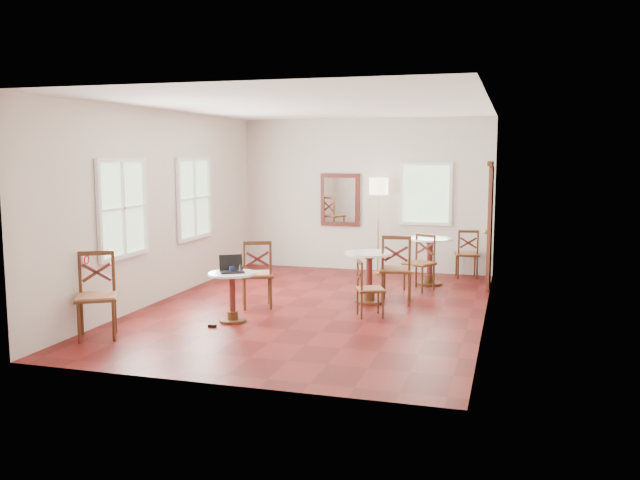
# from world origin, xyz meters

# --- Properties ---
(ground) EXTENTS (7.00, 7.00, 0.00)m
(ground) POSITION_xyz_m (0.00, 0.00, 0.00)
(ground) COLOR #5F1110
(ground) RESTS_ON ground
(room_shell) EXTENTS (5.02, 7.02, 3.01)m
(room_shell) POSITION_xyz_m (-0.06, 0.27, 1.89)
(room_shell) COLOR beige
(room_shell) RESTS_ON ground
(cafe_table_near) EXTENTS (0.66, 0.66, 0.69)m
(cafe_table_near) POSITION_xyz_m (-0.85, -1.12, 0.43)
(cafe_table_near) COLOR #452511
(cafe_table_near) RESTS_ON ground
(cafe_table_mid) EXTENTS (0.76, 0.76, 0.80)m
(cafe_table_mid) POSITION_xyz_m (0.72, 0.57, 0.50)
(cafe_table_mid) COLOR #452511
(cafe_table_mid) RESTS_ON ground
(cafe_table_back) EXTENTS (0.79, 0.79, 0.84)m
(cafe_table_back) POSITION_xyz_m (1.45, 2.31, 0.52)
(cafe_table_back) COLOR #452511
(cafe_table_back) RESTS_ON ground
(chair_near_a) EXTENTS (0.63, 0.63, 1.04)m
(chair_near_a) POSITION_xyz_m (-0.84, -0.21, 0.52)
(chair_near_a) COLOR #452511
(chair_near_a) RESTS_ON ground
(chair_near_b) EXTENTS (0.69, 0.69, 1.09)m
(chair_near_b) POSITION_xyz_m (-2.17, -2.32, 0.54)
(chair_near_b) COLOR #452511
(chair_near_b) RESTS_ON ground
(chair_mid_a) EXTENTS (0.55, 0.55, 1.08)m
(chair_mid_a) POSITION_xyz_m (1.13, 0.68, 0.54)
(chair_mid_a) COLOR #452511
(chair_mid_a) RESTS_ON ground
(chair_mid_b) EXTENTS (0.49, 0.49, 0.81)m
(chair_mid_b) POSITION_xyz_m (0.90, -0.29, 0.41)
(chair_mid_b) COLOR #452511
(chair_mid_b) RESTS_ON ground
(chair_back_a) EXTENTS (0.49, 0.49, 0.92)m
(chair_back_a) POSITION_xyz_m (2.04, 3.19, 0.46)
(chair_back_a) COLOR #452511
(chair_back_a) RESTS_ON ground
(chair_back_b) EXTENTS (0.59, 0.59, 0.95)m
(chair_back_b) POSITION_xyz_m (1.35, 1.79, 0.47)
(chair_back_b) COLOR #452511
(chair_back_b) RESTS_ON ground
(floor_lamp) EXTENTS (0.36, 0.36, 1.86)m
(floor_lamp) POSITION_xyz_m (0.34, 3.15, 1.58)
(floor_lamp) COLOR #BF8C3F
(floor_lamp) RESTS_ON ground
(laptop) EXTENTS (0.41, 0.39, 0.23)m
(laptop) POSITION_xyz_m (-0.88, -1.07, 0.75)
(laptop) COLOR black
(laptop) RESTS_ON cafe_table_near
(mouse) EXTENTS (0.09, 0.07, 0.03)m
(mouse) POSITION_xyz_m (-0.91, -1.17, 0.71)
(mouse) COLOR black
(mouse) RESTS_ON cafe_table_near
(navy_mug) EXTENTS (0.11, 0.07, 0.09)m
(navy_mug) POSITION_xyz_m (-0.85, -1.12, 0.74)
(navy_mug) COLOR #101436
(navy_mug) RESTS_ON cafe_table_near
(water_glass) EXTENTS (0.07, 0.07, 0.11)m
(water_glass) POSITION_xyz_m (-0.71, -1.13, 0.75)
(water_glass) COLOR white
(water_glass) RESTS_ON cafe_table_near
(power_adapter) EXTENTS (0.10, 0.06, 0.04)m
(power_adapter) POSITION_xyz_m (-0.99, -1.47, 0.02)
(power_adapter) COLOR black
(power_adapter) RESTS_ON ground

